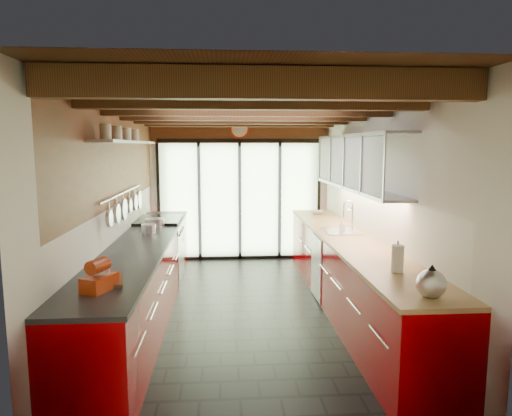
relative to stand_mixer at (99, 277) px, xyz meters
name	(u,v)px	position (x,y,z in m)	size (l,w,h in m)	color
ground	(248,311)	(1.27, 1.90, -1.02)	(5.50, 5.50, 0.00)	black
room_shell	(247,179)	(1.27, 1.90, 0.63)	(5.50, 5.50, 5.50)	silver
ceiling_beams	(246,113)	(1.27, 2.28, 1.44)	(3.14, 5.06, 4.90)	#593316
glass_door	(240,168)	(1.27, 4.60, 0.64)	(2.95, 0.10, 2.90)	#C6EAAD
left_counter	(143,278)	(-0.01, 1.90, -0.56)	(0.68, 5.00, 0.92)	#950003
range_stove	(160,250)	(-0.01, 3.35, -0.55)	(0.66, 0.90, 0.97)	silver
right_counter	(349,273)	(2.54, 1.91, -0.56)	(0.68, 5.00, 0.92)	#950003
sink_assembly	(343,229)	(2.56, 2.30, -0.06)	(0.45, 0.52, 0.43)	silver
upper_cabinets_right	(357,162)	(2.70, 2.20, 0.83)	(0.34, 3.00, 3.00)	silver
left_wall_fixtures	(127,166)	(-0.20, 2.16, 0.78)	(0.28, 2.60, 0.96)	silver
stand_mixer	(99,277)	(0.00, 0.00, 0.00)	(0.27, 0.33, 0.26)	#BE370F
pot_large	(149,229)	(0.00, 2.38, -0.04)	(0.19, 0.19, 0.12)	silver
pot_small	(155,222)	(0.00, 2.91, -0.05)	(0.28, 0.28, 0.11)	silver
cutting_board	(106,281)	(0.00, 0.19, -0.09)	(0.27, 0.38, 0.03)	brown
kettle	(431,282)	(2.54, -0.34, 0.01)	(0.24, 0.29, 0.26)	silver
paper_towel	(398,259)	(2.54, 0.33, 0.02)	(0.14, 0.14, 0.30)	white
soap_bottle	(342,226)	(2.54, 2.25, -0.02)	(0.08, 0.08, 0.17)	silver
bowl	(317,212)	(2.54, 3.92, -0.08)	(0.21, 0.21, 0.05)	silver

